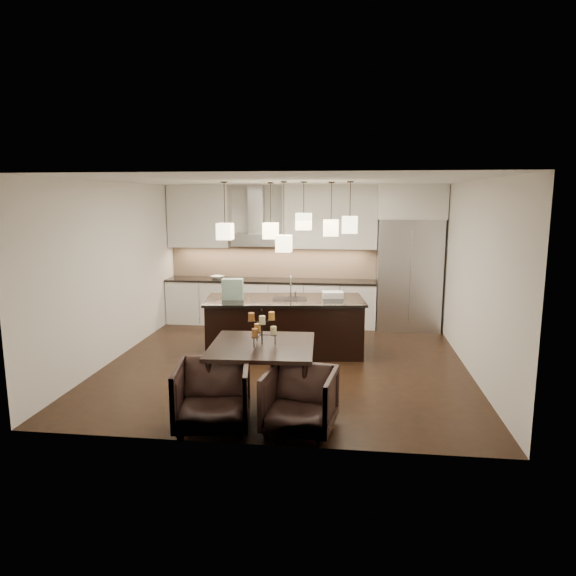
# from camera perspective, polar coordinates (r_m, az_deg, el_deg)

# --- Properties ---
(floor) EXTENTS (5.50, 5.50, 0.02)m
(floor) POSITION_cam_1_polar(r_m,az_deg,el_deg) (8.15, -0.17, -8.30)
(floor) COLOR black
(floor) RESTS_ON ground
(ceiling) EXTENTS (5.50, 5.50, 0.02)m
(ceiling) POSITION_cam_1_polar(r_m,az_deg,el_deg) (7.74, -0.18, 11.92)
(ceiling) COLOR white
(ceiling) RESTS_ON wall_back
(wall_back) EXTENTS (5.50, 0.02, 2.80)m
(wall_back) POSITION_cam_1_polar(r_m,az_deg,el_deg) (10.55, 1.65, 3.75)
(wall_back) COLOR silver
(wall_back) RESTS_ON ground
(wall_front) EXTENTS (5.50, 0.02, 2.80)m
(wall_front) POSITION_cam_1_polar(r_m,az_deg,el_deg) (5.14, -3.91, -2.97)
(wall_front) COLOR silver
(wall_front) RESTS_ON ground
(wall_left) EXTENTS (0.02, 5.50, 2.80)m
(wall_left) POSITION_cam_1_polar(r_m,az_deg,el_deg) (8.61, -18.75, 1.79)
(wall_left) COLOR silver
(wall_left) RESTS_ON ground
(wall_right) EXTENTS (0.02, 5.50, 2.80)m
(wall_right) POSITION_cam_1_polar(r_m,az_deg,el_deg) (7.98, 19.91, 1.11)
(wall_right) COLOR silver
(wall_right) RESTS_ON ground
(refrigerator) EXTENTS (1.20, 0.72, 2.15)m
(refrigerator) POSITION_cam_1_polar(r_m,az_deg,el_deg) (10.24, 13.24, 1.46)
(refrigerator) COLOR #B7B7BA
(refrigerator) RESTS_ON floor
(fridge_panel) EXTENTS (1.26, 0.72, 0.65)m
(fridge_panel) POSITION_cam_1_polar(r_m,az_deg,el_deg) (10.13, 13.56, 9.31)
(fridge_panel) COLOR silver
(fridge_panel) RESTS_ON refrigerator
(lower_cabinets) EXTENTS (4.21, 0.62, 0.88)m
(lower_cabinets) POSITION_cam_1_polar(r_m,az_deg,el_deg) (10.45, -1.96, -1.65)
(lower_cabinets) COLOR silver
(lower_cabinets) RESTS_ON floor
(countertop) EXTENTS (4.21, 0.66, 0.04)m
(countertop) POSITION_cam_1_polar(r_m,az_deg,el_deg) (10.37, -1.97, 0.84)
(countertop) COLOR black
(countertop) RESTS_ON lower_cabinets
(backsplash) EXTENTS (4.21, 0.02, 0.63)m
(backsplash) POSITION_cam_1_polar(r_m,az_deg,el_deg) (10.61, -1.74, 2.89)
(backsplash) COLOR beige
(backsplash) RESTS_ON countertop
(upper_cab_left) EXTENTS (1.25, 0.35, 1.25)m
(upper_cab_left) POSITION_cam_1_polar(r_m,az_deg,el_deg) (10.70, -9.81, 7.86)
(upper_cab_left) COLOR silver
(upper_cab_left) RESTS_ON wall_back
(upper_cab_right) EXTENTS (1.85, 0.35, 1.25)m
(upper_cab_right) POSITION_cam_1_polar(r_m,az_deg,el_deg) (10.27, 4.68, 7.88)
(upper_cab_right) COLOR silver
(upper_cab_right) RESTS_ON wall_back
(hood_canopy) EXTENTS (0.90, 0.52, 0.24)m
(hood_canopy) POSITION_cam_1_polar(r_m,az_deg,el_deg) (10.37, -3.60, 5.40)
(hood_canopy) COLOR #B7B7BA
(hood_canopy) RESTS_ON wall_back
(hood_chimney) EXTENTS (0.30, 0.28, 0.96)m
(hood_chimney) POSITION_cam_1_polar(r_m,az_deg,el_deg) (10.44, -3.53, 8.73)
(hood_chimney) COLOR #B7B7BA
(hood_chimney) RESTS_ON hood_canopy
(fruit_bowl) EXTENTS (0.33, 0.33, 0.06)m
(fruit_bowl) POSITION_cam_1_polar(r_m,az_deg,el_deg) (10.53, -7.85, 1.18)
(fruit_bowl) COLOR silver
(fruit_bowl) RESTS_ON countertop
(island_body) EXTENTS (2.60, 1.29, 0.88)m
(island_body) POSITION_cam_1_polar(r_m,az_deg,el_deg) (8.51, -0.36, -4.36)
(island_body) COLOR black
(island_body) RESTS_ON floor
(island_top) EXTENTS (2.69, 1.38, 0.04)m
(island_top) POSITION_cam_1_polar(r_m,az_deg,el_deg) (8.41, -0.37, -1.33)
(island_top) COLOR black
(island_top) RESTS_ON island_body
(faucet) EXTENTS (0.13, 0.25, 0.38)m
(faucet) POSITION_cam_1_polar(r_m,az_deg,el_deg) (8.47, 0.31, 0.20)
(faucet) COLOR silver
(faucet) RESTS_ON island_top
(tote_bag) EXTENTS (0.36, 0.22, 0.34)m
(tote_bag) POSITION_cam_1_polar(r_m,az_deg,el_deg) (8.37, -6.18, -0.12)
(tote_bag) COLOR #164E3A
(tote_bag) RESTS_ON island_top
(food_container) EXTENTS (0.37, 0.28, 0.10)m
(food_container) POSITION_cam_1_polar(r_m,az_deg,el_deg) (8.52, 4.98, -0.74)
(food_container) COLOR silver
(food_container) RESTS_ON island_top
(dining_table) EXTENTS (1.33, 1.33, 0.76)m
(dining_table) POSITION_cam_1_polar(r_m,az_deg,el_deg) (6.51, -2.87, -9.50)
(dining_table) COLOR black
(dining_table) RESTS_ON floor
(candelabra) EXTENTS (0.38, 0.38, 0.45)m
(candelabra) POSITION_cam_1_polar(r_m,az_deg,el_deg) (6.33, -2.92, -4.34)
(candelabra) COLOR black
(candelabra) RESTS_ON dining_table
(candle_a) EXTENTS (0.08, 0.08, 0.10)m
(candle_a) POSITION_cam_1_polar(r_m,az_deg,el_deg) (6.33, -1.63, -4.74)
(candle_a) COLOR beige
(candle_a) RESTS_ON candelabra
(candle_b) EXTENTS (0.08, 0.08, 0.10)m
(candle_b) POSITION_cam_1_polar(r_m,az_deg,el_deg) (6.47, -3.41, -4.43)
(candle_b) COLOR gold
(candle_b) RESTS_ON candelabra
(candle_c) EXTENTS (0.08, 0.08, 0.10)m
(candle_c) POSITION_cam_1_polar(r_m,az_deg,el_deg) (6.24, -3.70, -4.99)
(candle_c) COLOR brown
(candle_c) RESTS_ON candelabra
(candle_d) EXTENTS (0.08, 0.08, 0.10)m
(candle_d) POSITION_cam_1_polar(r_m,az_deg,el_deg) (6.38, -1.83, -3.12)
(candle_d) COLOR gold
(candle_d) RESTS_ON candelabra
(candle_e) EXTENTS (0.08, 0.08, 0.10)m
(candle_e) POSITION_cam_1_polar(r_m,az_deg,el_deg) (6.34, -4.09, -3.23)
(candle_e) COLOR brown
(candle_e) RESTS_ON candelabra
(candle_f) EXTENTS (0.08, 0.08, 0.10)m
(candle_f) POSITION_cam_1_polar(r_m,az_deg,el_deg) (6.17, -2.89, -3.58)
(candle_f) COLOR beige
(candle_f) RESTS_ON candelabra
(armchair_left) EXTENTS (0.94, 0.96, 0.76)m
(armchair_left) POSITION_cam_1_polar(r_m,az_deg,el_deg) (5.88, -8.39, -11.79)
(armchair_left) COLOR black
(armchair_left) RESTS_ON floor
(armchair_right) EXTENTS (0.85, 0.87, 0.70)m
(armchair_right) POSITION_cam_1_polar(r_m,az_deg,el_deg) (5.77, 1.32, -12.41)
(armchair_right) COLOR black
(armchair_right) RESTS_ON floor
(pendant_a) EXTENTS (0.24, 0.24, 0.26)m
(pendant_a) POSITION_cam_1_polar(r_m,az_deg,el_deg) (8.31, -7.01, 6.26)
(pendant_a) COLOR #F6E5AA
(pendant_a) RESTS_ON ceiling
(pendant_b) EXTENTS (0.24, 0.24, 0.26)m
(pendant_b) POSITION_cam_1_polar(r_m,az_deg,el_deg) (8.57, -1.94, 6.36)
(pendant_b) COLOR #F6E5AA
(pendant_b) RESTS_ON ceiling
(pendant_c) EXTENTS (0.24, 0.24, 0.26)m
(pendant_c) POSITION_cam_1_polar(r_m,az_deg,el_deg) (8.13, 1.75, 7.39)
(pendant_c) COLOR #F6E5AA
(pendant_c) RESTS_ON ceiling
(pendant_d) EXTENTS (0.24, 0.24, 0.26)m
(pendant_d) POSITION_cam_1_polar(r_m,az_deg,el_deg) (8.31, 4.80, 6.68)
(pendant_d) COLOR #F6E5AA
(pendant_d) RESTS_ON ceiling
(pendant_e) EXTENTS (0.24, 0.24, 0.26)m
(pendant_e) POSITION_cam_1_polar(r_m,az_deg,el_deg) (8.05, 6.87, 6.99)
(pendant_e) COLOR #F6E5AA
(pendant_e) RESTS_ON ceiling
(pendant_f) EXTENTS (0.24, 0.24, 0.26)m
(pendant_f) POSITION_cam_1_polar(r_m,az_deg,el_deg) (8.09, -0.46, 4.97)
(pendant_f) COLOR #F6E5AA
(pendant_f) RESTS_ON ceiling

